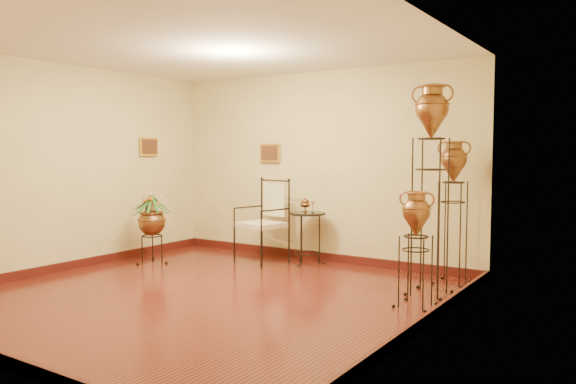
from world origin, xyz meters
The scene contains 8 objects.
ground centered at (0.00, 0.00, 0.00)m, with size 5.00×5.00×0.00m, color maroon.
room_shell centered at (-0.01, 0.01, 1.73)m, with size 5.02×5.02×2.81m.
amphora_tall centered at (2.10, 1.39, 1.22)m, with size 0.50×0.50×2.38m.
amphora_mid centered at (2.15, 2.07, 0.89)m, with size 0.43×0.43×1.77m.
amphora_short centered at (2.15, 0.83, 0.61)m, with size 0.49×0.49×1.23m.
planter_urn centered at (-1.89, 0.95, 0.65)m, with size 0.81×0.81×1.16m.
armchair centered at (-0.58, 1.87, 0.61)m, with size 0.80×0.76×1.21m.
side_table centered at (0.03, 2.15, 0.39)m, with size 0.64×0.64×0.94m.
Camera 1 is at (4.21, -4.72, 1.60)m, focal length 35.00 mm.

